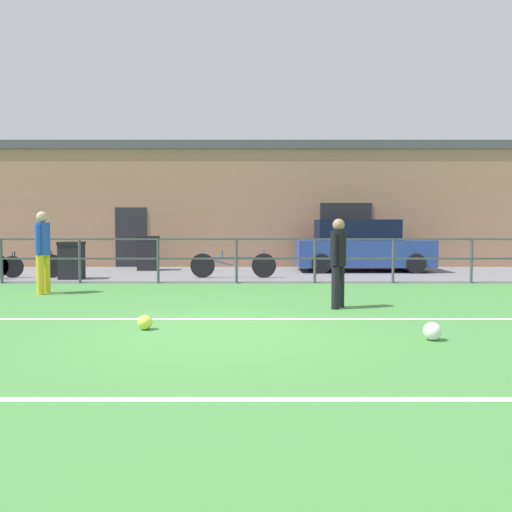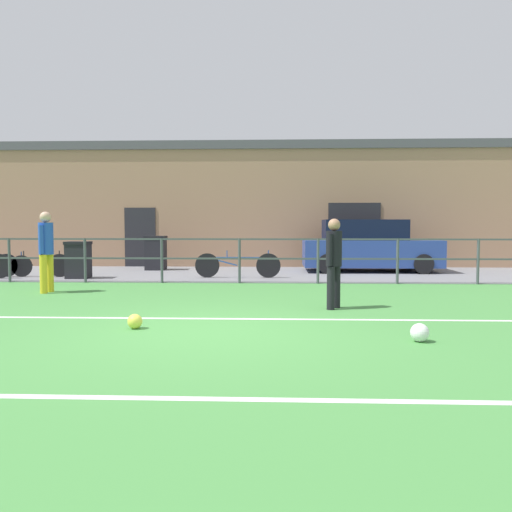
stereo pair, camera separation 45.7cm
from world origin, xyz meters
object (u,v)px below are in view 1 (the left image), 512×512
Objects in this scene: bicycle_parked_1 at (24,266)px; trash_bin_0 at (71,260)px; player_striker at (43,247)px; parked_car_red at (361,247)px; soccer_ball_match at (432,331)px; player_goalkeeper at (338,258)px; trash_bin_1 at (148,253)px; bicycle_parked_2 at (233,265)px; soccer_ball_spare at (145,322)px.

bicycle_parked_1 is 2.14× the size of trash_bin_0.
trash_bin_0 is (-0.41, 2.89, -0.48)m from player_striker.
player_striker is 0.42× the size of parked_car_red.
soccer_ball_match is (6.89, -4.55, -0.89)m from player_striker.
player_goalkeeper is at bearing -101.30° from player_striker.
parked_car_red is 10.06m from bicycle_parked_1.
parked_car_red is 6.87m from trash_bin_1.
bicycle_parked_2 is at bearing 53.49° from player_goalkeeper.
trash_bin_1 is at bearing -4.41° from player_striker.
soccer_ball_spare is (-3.86, 0.68, -0.01)m from soccer_ball_match.
bicycle_parked_1 is (-1.85, 3.21, -0.65)m from player_striker.
trash_bin_0 reaches higher than bicycle_parked_2.
bicycle_parked_1 reaches higher than soccer_ball_spare.
bicycle_parked_2 reaches higher than bicycle_parked_1.
bicycle_parked_1 is (-8.73, 7.77, 0.24)m from soccer_ball_match.
trash_bin_1 reaches higher than trash_bin_0.
bicycle_parked_2 reaches higher than soccer_ball_match.
player_goalkeeper is at bearing 107.45° from soccer_ball_match.
bicycle_parked_1 is (-9.81, -2.18, -0.43)m from parked_car_red.
parked_car_red is at bearing -49.29° from player_striker.
soccer_ball_spare is at bearing -97.54° from bicycle_parked_2.
player_striker reaches higher than bicycle_parked_1.
trash_bin_1 is (2.95, 2.42, 0.22)m from bicycle_parked_1.
player_goalkeeper reaches higher than trash_bin_0.
player_goalkeeper is 2.83m from soccer_ball_match.
trash_bin_0 is at bearing 14.75° from player_striker.
player_goalkeeper reaches higher than trash_bin_1.
player_goalkeeper is 9.48m from bicycle_parked_1.
soccer_ball_spare is 8.61m from bicycle_parked_1.
parked_car_red reaches higher than player_goalkeeper.
player_striker is 9.62m from parked_car_red.
bicycle_parked_2 is (-4.00, -2.18, -0.42)m from parked_car_red.
player_goalkeeper is 0.38× the size of parked_car_red.
player_goalkeeper is 7.59m from parked_car_red.
player_striker is 0.75× the size of bicycle_parked_2.
trash_bin_1 is (-1.93, 9.51, 0.47)m from soccer_ball_spare.
trash_bin_1 is at bearing 64.56° from player_goalkeeper.
soccer_ball_spare is 9.72m from trash_bin_1.
soccer_ball_match is 10.43m from trash_bin_0.
player_goalkeeper is 1.58× the size of trash_bin_0.
bicycle_parked_2 is (-2.92, 7.77, 0.26)m from soccer_ball_match.
trash_bin_1 reaches higher than bicycle_parked_2.
bicycle_parked_1 is at bearing 88.18° from player_goalkeeper.
player_striker is (-6.07, 1.96, 0.10)m from player_goalkeeper.
parked_car_red is at bearing 28.55° from bicycle_parked_2.
bicycle_parked_2 is (-2.11, 5.18, -0.53)m from player_goalkeeper.
bicycle_parked_2 is 2.35× the size of trash_bin_0.
trash_bin_1 is at bearing 39.42° from bicycle_parked_1.
soccer_ball_match is at bearing -96.20° from parked_car_red.
soccer_ball_spare is at bearing -78.54° from trash_bin_1.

